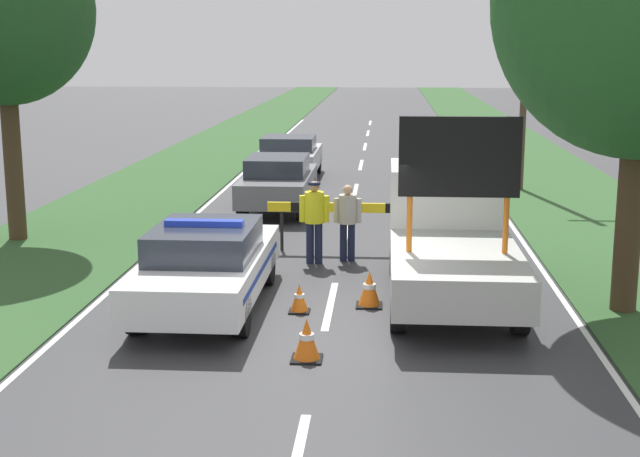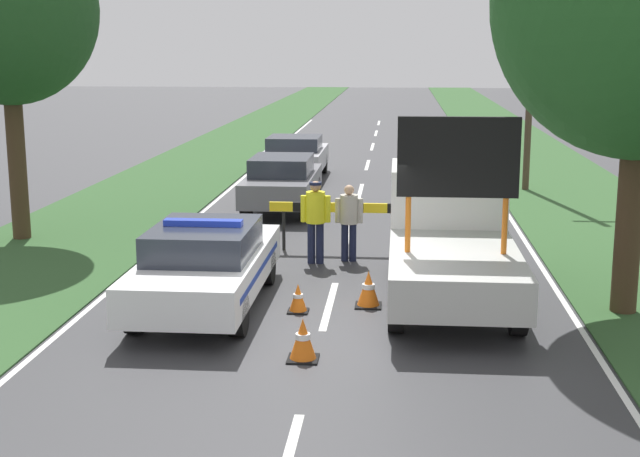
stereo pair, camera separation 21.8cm
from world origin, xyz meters
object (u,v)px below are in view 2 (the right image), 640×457
Objects in this scene: police_officer at (316,215)px; queued_car_sedan_silver at (295,156)px; police_car at (206,264)px; traffic_cone_near_truck at (298,298)px; road_barrier at (340,211)px; pedestrian_civilian at (349,217)px; utility_pole at (532,39)px; work_truck at (450,233)px; traffic_cone_centre_front at (303,339)px; queued_car_suv_grey at (282,182)px; roadside_tree_near_left at (7,11)px; traffic_cone_near_police at (368,289)px.

police_officer is 11.80m from queued_car_sedan_silver.
police_car reaches higher than traffic_cone_near_truck.
pedestrian_civilian is at bearing -76.42° from road_barrier.
utility_pole reaches higher than police_car.
work_truck is 3.33× the size of police_officer.
traffic_cone_centre_front is at bearing -108.52° from utility_pole.
roadside_tree_near_left reaches higher than queued_car_suv_grey.
work_truck is 1.41× the size of queued_car_sedan_silver.
traffic_cone_centre_front is at bearing 61.86° from work_truck.
pedestrian_civilian is (0.24, -0.86, 0.05)m from road_barrier.
utility_pole is at bearing -101.55° from work_truck.
utility_pole is at bearing 62.60° from police_car.
work_truck is at bearing 149.81° from police_officer.
queued_car_sedan_silver is (-2.12, 17.30, 0.43)m from traffic_cone_centre_front.
road_barrier is 1.79× the size of police_officer.
traffic_cone_centre_front is 11.33m from roadside_tree_near_left.
work_truck is at bearing 107.69° from queued_car_sedan_silver.
work_truck is at bearing -56.81° from road_barrier.
work_truck is 9.27× the size of traffic_cone_centre_front.
pedestrian_civilian is at bearing 102.02° from queued_car_sedan_silver.
pedestrian_civilian is at bearing -46.21° from work_truck.
work_truck reaches higher than queued_car_sedan_silver.
police_officer reaches higher than pedestrian_civilian.
queued_car_sedan_silver is at bearing 101.38° from traffic_cone_near_police.
utility_pole is at bearing 165.16° from queued_car_sedan_silver.
roadside_tree_near_left is (-6.87, 1.69, 4.06)m from police_officer.
queued_car_suv_grey is 1.09× the size of queued_car_sedan_silver.
police_car is 8.00× the size of traffic_cone_near_police.
traffic_cone_centre_front reaches higher than traffic_cone_near_truck.
police_officer is at bearing 98.65° from queued_car_sedan_silver.
queued_car_sedan_silver is (-1.80, 15.04, 0.49)m from traffic_cone_near_truck.
queued_car_suv_grey is (-1.43, 5.78, -0.23)m from police_officer.
traffic_cone_centre_front is at bearing 96.99° from queued_car_sedan_silver.
pedestrian_civilian reaches higher than police_car.
road_barrier reaches higher than traffic_cone_near_truck.
utility_pole is (4.33, 12.69, 4.21)m from traffic_cone_near_police.
traffic_cone_near_truck is 0.05× the size of utility_pole.
police_car is 4.10m from pedestrian_civilian.
road_barrier is at bearing 100.49° from traffic_cone_near_police.
queued_car_sedan_silver is (-0.23, 14.86, -0.01)m from police_car.
work_truck reaches higher than traffic_cone_near_police.
traffic_cone_near_truck is 9.82m from roadside_tree_near_left.
police_car is at bearing 127.77° from traffic_cone_centre_front.
traffic_cone_centre_front is 0.15× the size of queued_car_sedan_silver.
road_barrier is at bearing 101.72° from queued_car_sedan_silver.
queued_car_suv_grey reaches higher than traffic_cone_near_police.
road_barrier is 4.55m from traffic_cone_near_truck.
queued_car_suv_grey is (-1.77, 11.42, 0.47)m from traffic_cone_centre_front.
traffic_cone_near_police is 9.12m from queued_car_suv_grey.
queued_car_sedan_silver is at bearing -69.71° from work_truck.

